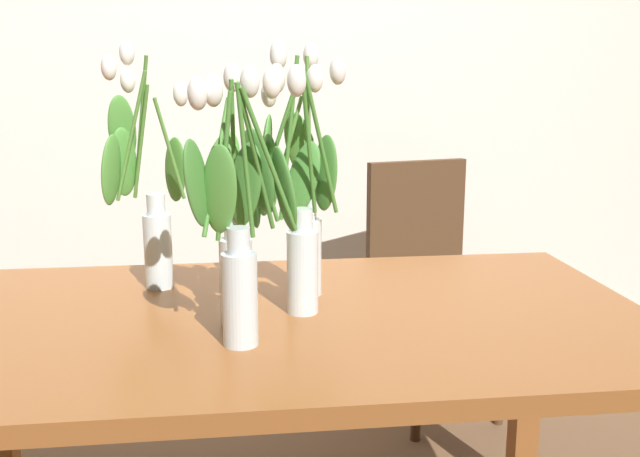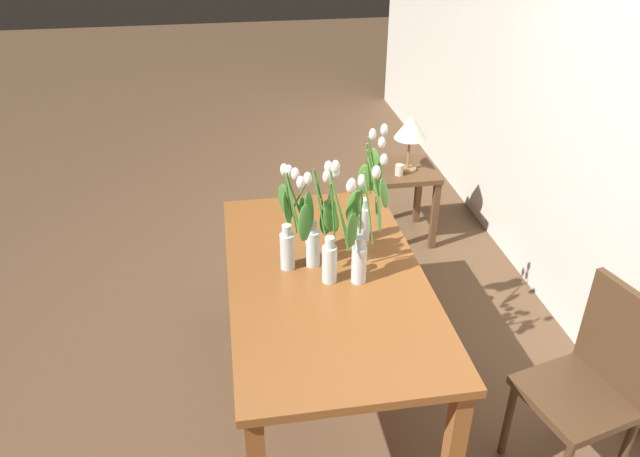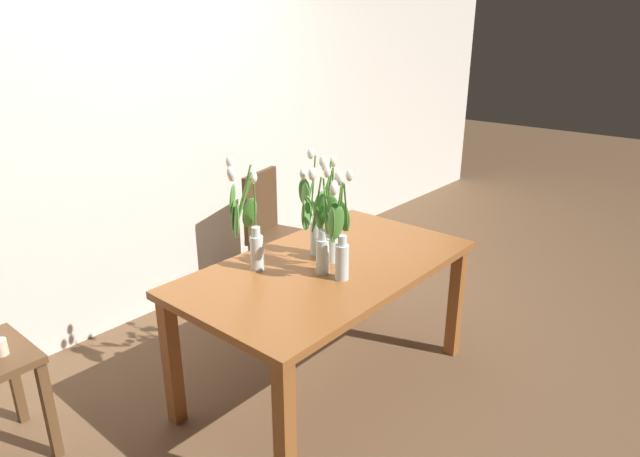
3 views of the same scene
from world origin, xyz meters
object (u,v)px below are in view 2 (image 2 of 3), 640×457
Objects in this scene: tulip_vase_3 at (369,197)px; side_table at (402,184)px; pillar_candle at (399,170)px; tulip_vase_0 at (361,244)px; tulip_vase_1 at (293,228)px; dining_chair at (594,379)px; table_lamp at (411,128)px; tulip_vase_4 at (335,238)px; dining_table at (326,291)px; tulip_vase_2 at (314,228)px.

side_table is (-1.15, 0.53, -0.53)m from tulip_vase_3.
tulip_vase_0 is at bearing -22.70° from pillar_candle.
tulip_vase_1 is 0.57× the size of dining_chair.
tulip_vase_3 is 1.25m from table_lamp.
tulip_vase_0 is 1.00× the size of tulip_vase_4.
tulip_vase_0 is 7.71× the size of pillar_candle.
tulip_vase_3 is (-0.23, 0.41, 0.00)m from tulip_vase_1.
tulip_vase_3 is 1.22m from pillar_candle.
side_table is 0.43m from table_lamp.
tulip_vase_1 is 0.89× the size of tulip_vase_3.
tulip_vase_3 is (-0.31, 0.27, 0.32)m from dining_table.
dining_table is 3.04× the size of tulip_vase_1.
tulip_vase_0 is 1.10× the size of tulip_vase_1.
tulip_vase_0 is at bearing 65.06° from tulip_vase_1.
dining_table is 4.02× the size of table_lamp.
side_table is (-1.45, 0.80, -0.22)m from dining_table.
side_table is at bearing 155.11° from tulip_vase_3.
tulip_vase_4 reaches higher than side_table.
tulip_vase_4 is 7.68× the size of pillar_candle.
tulip_vase_1 is 7.01× the size of pillar_candle.
tulip_vase_3 reaches higher than dining_chair.
tulip_vase_3 is at bearing -26.24° from table_lamp.
tulip_vase_1 is 1.60m from pillar_candle.
tulip_vase_0 reaches higher than tulip_vase_2.
pillar_candle is (-1.28, 0.88, -0.37)m from tulip_vase_1.
dining_chair is 2.08m from table_lamp.
tulip_vase_0 is 1.05× the size of side_table.
pillar_candle reaches higher than side_table.
tulip_vase_4 is 1.23m from dining_chair.
tulip_vase_2 reaches higher than dining_table.
side_table is 7.33× the size of pillar_candle.
tulip_vase_1 is (-0.13, -0.29, 0.03)m from tulip_vase_0.
tulip_vase_1 reaches higher than side_table.
pillar_candle is (-1.40, 0.71, -0.37)m from tulip_vase_4.
dining_table reaches higher than side_table.
side_table is 0.19m from pillar_candle.
tulip_vase_1 reaches higher than dining_chair.
table_lamp is at bearing -174.13° from dining_chair.
dining_table is at bearing -29.84° from table_lamp.
tulip_vase_4 is (0.11, 0.17, -0.00)m from tulip_vase_1.
tulip_vase_2 is 0.97× the size of side_table.
dining_table is at bearing -109.96° from tulip_vase_0.
table_lamp reaches higher than side_table.
side_table is at bearing -143.53° from table_lamp.
tulip_vase_2 is (-0.15, -0.19, 0.02)m from tulip_vase_0.
tulip_vase_1 reaches higher than dining_table.
side_table is (-1.49, 0.77, -0.53)m from tulip_vase_4.
tulip_vase_2 is (-0.09, -0.04, 0.29)m from dining_table.
pillar_candle is at bearing 151.52° from dining_table.
tulip_vase_2 is at bearing -127.58° from tulip_vase_0.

